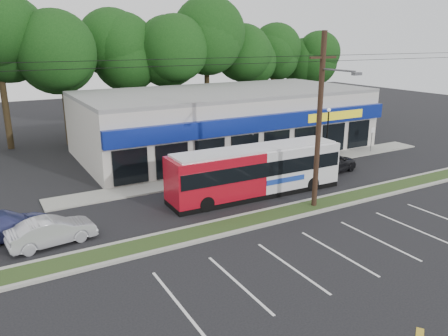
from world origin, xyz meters
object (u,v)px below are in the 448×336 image
object	(u,v)px
metrobus	(256,170)
car_silver	(52,231)
utility_pole	(318,117)
sign_post	(372,135)
car_dark	(330,163)
car_blue	(2,226)
pedestrian_a	(252,171)
pedestrian_b	(284,168)
lamp_post	(328,127)

from	to	relation	value
metrobus	car_silver	distance (m)	12.53
utility_pole	sign_post	size ratio (longest dim) A/B	22.47
utility_pole	car_dark	size ratio (longest dim) A/B	10.70
metrobus	car_silver	xyz separation A→B (m)	(-12.45, -1.00, -0.97)
utility_pole	sign_post	xyz separation A→B (m)	(13.17, 7.65, -3.86)
car_blue	sign_post	bearing A→B (deg)	-84.58
utility_pole	pedestrian_a	bearing A→B (deg)	96.36
sign_post	car_blue	size ratio (longest dim) A/B	0.45
car_dark	pedestrian_b	xyz separation A→B (m)	(-4.08, 0.28, 0.12)
lamp_post	car_silver	world-z (taller)	lamp_post
sign_post	car_dark	world-z (taller)	sign_post
sign_post	car_silver	distance (m)	27.72
lamp_post	pedestrian_b	size ratio (longest dim) A/B	2.31
metrobus	car_dark	distance (m)	7.55
pedestrian_b	pedestrian_a	bearing A→B (deg)	-12.36
metrobus	pedestrian_b	size ratio (longest dim) A/B	6.31
pedestrian_b	metrobus	bearing A→B (deg)	25.03
metrobus	car_dark	bearing A→B (deg)	10.58
lamp_post	pedestrian_a	xyz separation A→B (m)	(-8.79, -2.26, -1.81)
pedestrian_a	car_blue	bearing A→B (deg)	-1.92
car_dark	car_blue	world-z (taller)	car_dark
sign_post	pedestrian_b	size ratio (longest dim) A/B	1.21
lamp_post	car_dark	world-z (taller)	lamp_post
car_dark	car_blue	size ratio (longest dim) A/B	0.95
car_silver	pedestrian_a	distance (m)	13.79
lamp_post	car_blue	distance (m)	24.59
car_dark	car_silver	size ratio (longest dim) A/B	1.15
car_dark	pedestrian_a	size ratio (longest dim) A/B	2.70
car_dark	metrobus	bearing A→B (deg)	87.58
utility_pole	pedestrian_b	world-z (taller)	utility_pole
lamp_post	car_silver	size ratio (longest dim) A/B	1.04
sign_post	pedestrian_b	xyz separation A→B (m)	(-11.46, -2.57, -0.64)
lamp_post	car_silver	bearing A→B (deg)	-166.60
lamp_post	car_blue	world-z (taller)	lamp_post
car_silver	pedestrian_a	world-z (taller)	pedestrian_a
car_dark	car_blue	xyz separation A→B (m)	(-21.88, -0.42, -0.08)
metrobus	pedestrian_a	bearing A→B (deg)	65.24
utility_pole	car_blue	world-z (taller)	utility_pole
lamp_post	car_blue	size ratio (longest dim) A/B	0.87
utility_pole	metrobus	bearing A→B (deg)	114.45
pedestrian_a	pedestrian_b	world-z (taller)	pedestrian_b
utility_pole	pedestrian_b	distance (m)	6.99
sign_post	pedestrian_a	size ratio (longest dim) A/B	1.29
lamp_post	metrobus	distance (m)	10.74
utility_pole	pedestrian_b	size ratio (longest dim) A/B	27.19
sign_post	pedestrian_b	bearing A→B (deg)	-167.34
metrobus	car_silver	world-z (taller)	metrobus
car_blue	metrobus	bearing A→B (deg)	-94.12
utility_pole	car_silver	world-z (taller)	utility_pole
car_dark	pedestrian_a	world-z (taller)	pedestrian_a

